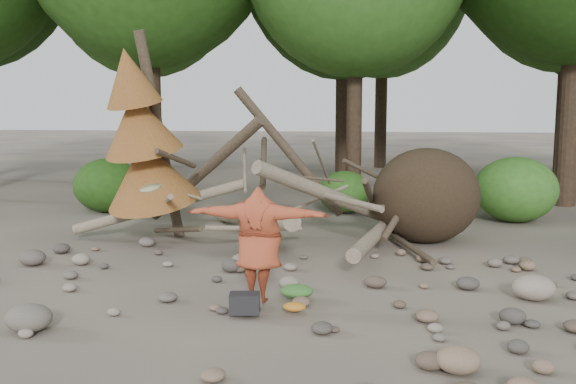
# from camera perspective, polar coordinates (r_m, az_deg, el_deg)

# --- Properties ---
(ground) EXTENTS (120.00, 120.00, 0.00)m
(ground) POSITION_cam_1_polar(r_m,az_deg,el_deg) (9.62, -1.39, -9.49)
(ground) COLOR #514C44
(ground) RESTS_ON ground
(deadfall_pile) EXTENTS (8.55, 5.24, 3.30)m
(deadfall_pile) POSITION_cam_1_polar(r_m,az_deg,el_deg) (13.48, 9.75, -0.46)
(deadfall_pile) COLOR #332619
(deadfall_pile) RESTS_ON ground
(dead_conifer) EXTENTS (2.06, 2.16, 4.35)m
(dead_conifer) POSITION_cam_1_polar(r_m,az_deg,el_deg) (13.26, -12.75, 4.36)
(dead_conifer) COLOR #4C3F30
(dead_conifer) RESTS_ON ground
(bush_left) EXTENTS (1.80, 1.80, 1.44)m
(bush_left) POSITION_cam_1_polar(r_m,az_deg,el_deg) (17.80, -15.73, 0.58)
(bush_left) COLOR #234D14
(bush_left) RESTS_ON ground
(bush_mid) EXTENTS (1.40, 1.40, 1.12)m
(bush_mid) POSITION_cam_1_polar(r_m,az_deg,el_deg) (17.06, 5.05, 0.00)
(bush_mid) COLOR #2E621C
(bush_mid) RESTS_ON ground
(bush_right) EXTENTS (2.00, 2.00, 1.60)m
(bush_right) POSITION_cam_1_polar(r_m,az_deg,el_deg) (16.63, 19.58, 0.22)
(bush_right) COLOR #3A7424
(bush_right) RESTS_ON ground
(frisbee_thrower) EXTENTS (2.59, 0.93, 1.73)m
(frisbee_thrower) POSITION_cam_1_polar(r_m,az_deg,el_deg) (9.06, -2.64, -4.68)
(frisbee_thrower) COLOR #A34024
(frisbee_thrower) RESTS_ON ground
(backpack) EXTENTS (0.43, 0.32, 0.27)m
(backpack) POSITION_cam_1_polar(r_m,az_deg,el_deg) (8.83, -3.88, -10.19)
(backpack) COLOR black
(backpack) RESTS_ON ground
(cloth_green) EXTENTS (0.49, 0.41, 0.18)m
(cloth_green) POSITION_cam_1_polar(r_m,az_deg,el_deg) (9.54, 0.77, -9.08)
(cloth_green) COLOR #396F2C
(cloth_green) RESTS_ON ground
(cloth_orange) EXTENTS (0.32, 0.26, 0.12)m
(cloth_orange) POSITION_cam_1_polar(r_m,az_deg,el_deg) (8.94, 0.58, -10.46)
(cloth_orange) COLOR #BB7420
(cloth_orange) RESTS_ON ground
(boulder_front_left) EXTENTS (0.59, 0.53, 0.35)m
(boulder_front_left) POSITION_cam_1_polar(r_m,az_deg,el_deg) (8.90, -22.05, -10.33)
(boulder_front_left) COLOR #676055
(boulder_front_left) RESTS_ON ground
(boulder_front_right) EXTENTS (0.48, 0.44, 0.29)m
(boulder_front_right) POSITION_cam_1_polar(r_m,az_deg,el_deg) (7.33, 14.90, -14.22)
(boulder_front_right) COLOR #856B53
(boulder_front_right) RESTS_ON ground
(boulder_mid_right) EXTENTS (0.62, 0.56, 0.37)m
(boulder_mid_right) POSITION_cam_1_polar(r_m,az_deg,el_deg) (10.20, 21.01, -7.93)
(boulder_mid_right) COLOR gray
(boulder_mid_right) RESTS_ON ground
(boulder_mid_left) EXTENTS (0.48, 0.43, 0.29)m
(boulder_mid_left) POSITION_cam_1_polar(r_m,az_deg,el_deg) (12.39, -21.78, -5.44)
(boulder_mid_left) COLOR #584F4A
(boulder_mid_left) RESTS_ON ground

